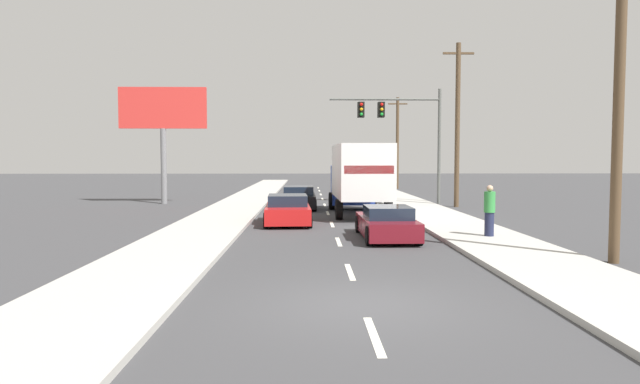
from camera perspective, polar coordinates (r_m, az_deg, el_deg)
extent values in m
plane|color=#3D3D3F|center=(35.64, 0.39, -1.10)|extent=(140.00, 140.00, 0.00)
cube|color=#B2AFA8|center=(31.25, 10.07, -1.66)|extent=(3.11, 80.00, 0.14)
cube|color=#B2AFA8|center=(30.90, -8.83, -1.71)|extent=(3.11, 80.00, 0.14)
cube|color=silver|center=(9.15, 5.59, -14.52)|extent=(0.14, 2.00, 0.01)
cube|color=silver|center=(13.97, 3.10, -8.20)|extent=(0.14, 2.00, 0.01)
cube|color=silver|center=(18.88, 1.93, -5.14)|extent=(0.14, 2.00, 0.01)
cube|color=silver|center=(23.83, 1.24, -3.35)|extent=(0.14, 2.00, 0.01)
cube|color=silver|center=(28.80, 0.80, -2.17)|extent=(0.14, 2.00, 0.01)
cube|color=silver|center=(33.77, 0.49, -1.34)|extent=(0.14, 2.00, 0.01)
cube|color=silver|center=(38.75, 0.25, -0.72)|extent=(0.14, 2.00, 0.01)
cube|color=silver|center=(43.74, 0.07, -0.25)|extent=(0.14, 2.00, 0.01)
cube|color=silver|center=(48.73, -0.07, 0.13)|extent=(0.14, 2.00, 0.01)
cube|color=silver|center=(53.72, -0.19, 0.44)|extent=(0.14, 2.00, 0.01)
cube|color=black|center=(31.27, -2.21, -0.85)|extent=(1.89, 4.53, 0.68)
cube|color=#192333|center=(30.93, -2.22, 0.17)|extent=(1.64, 2.07, 0.47)
cylinder|color=black|center=(32.99, -3.69, -0.91)|extent=(0.23, 0.64, 0.64)
cylinder|color=black|center=(32.98, -0.70, -0.91)|extent=(0.23, 0.64, 0.64)
cylinder|color=black|center=(29.60, -3.89, -1.41)|extent=(0.23, 0.64, 0.64)
cylinder|color=black|center=(29.59, -0.56, -1.41)|extent=(0.23, 0.64, 0.64)
cube|color=red|center=(24.04, -3.36, -2.18)|extent=(2.05, 4.30, 0.66)
cube|color=#192333|center=(24.00, -3.36, -0.84)|extent=(1.73, 2.15, 0.46)
cylinder|color=black|center=(25.62, -5.34, -2.18)|extent=(0.25, 0.65, 0.64)
cylinder|color=black|center=(25.63, -1.40, -2.16)|extent=(0.25, 0.65, 0.64)
cylinder|color=black|center=(22.51, -5.58, -2.96)|extent=(0.25, 0.65, 0.64)
cylinder|color=black|center=(22.51, -1.10, -2.94)|extent=(0.25, 0.65, 0.64)
cube|color=white|center=(26.85, 4.23, 2.16)|extent=(2.54, 6.07, 2.55)
cube|color=red|center=(23.88, 5.08, 2.30)|extent=(2.16, 0.09, 0.36)
cube|color=#1E389E|center=(30.79, 3.35, 0.74)|extent=(2.35, 1.92, 2.14)
cylinder|color=black|center=(30.75, 1.21, -0.92)|extent=(0.32, 0.97, 0.96)
cylinder|color=black|center=(30.99, 5.47, -0.91)|extent=(0.32, 0.97, 0.96)
cylinder|color=black|center=(25.64, 1.97, -1.80)|extent=(0.32, 0.97, 0.96)
cylinder|color=black|center=(25.92, 7.06, -1.77)|extent=(0.32, 0.97, 0.96)
cube|color=maroon|center=(19.76, 6.86, -3.49)|extent=(1.80, 4.36, 0.61)
cube|color=#192333|center=(19.40, 7.01, -2.09)|extent=(1.56, 1.92, 0.42)
cylinder|color=black|center=(21.26, 4.01, -3.32)|extent=(0.23, 0.64, 0.64)
cylinder|color=black|center=(21.49, 8.35, -3.28)|extent=(0.23, 0.64, 0.64)
cylinder|color=black|center=(18.07, 5.10, -4.53)|extent=(0.23, 0.64, 0.64)
cylinder|color=black|center=(18.34, 10.17, -4.45)|extent=(0.23, 0.64, 0.64)
cylinder|color=#595B56|center=(35.54, 12.19, 4.61)|extent=(0.20, 0.20, 7.18)
cylinder|color=#595B56|center=(35.09, 6.70, 9.47)|extent=(6.89, 0.14, 0.14)
cube|color=black|center=(35.00, 6.32, 8.42)|extent=(0.40, 0.56, 0.95)
sphere|color=red|center=(34.72, 6.39, 8.96)|extent=(0.20, 0.20, 0.20)
sphere|color=orange|center=(34.69, 6.39, 8.47)|extent=(0.20, 0.20, 0.20)
sphere|color=green|center=(34.67, 6.38, 7.97)|extent=(0.20, 0.20, 0.20)
cube|color=black|center=(34.85, 4.24, 8.46)|extent=(0.40, 0.56, 0.95)
sphere|color=red|center=(34.57, 4.29, 9.00)|extent=(0.20, 0.20, 0.20)
sphere|color=orange|center=(34.55, 4.29, 8.50)|extent=(0.20, 0.20, 0.20)
sphere|color=green|center=(34.52, 4.29, 8.00)|extent=(0.20, 0.20, 0.20)
cylinder|color=brown|center=(16.94, 28.47, 9.63)|extent=(0.28, 0.28, 9.54)
cylinder|color=brown|center=(33.32, 13.99, 6.66)|extent=(0.28, 0.28, 9.50)
cube|color=brown|center=(33.81, 14.09, 13.70)|extent=(1.80, 0.12, 0.12)
cylinder|color=brown|center=(52.46, 7.98, 5.00)|extent=(0.28, 0.28, 8.54)
cube|color=brown|center=(52.69, 8.02, 8.99)|extent=(1.80, 0.12, 0.12)
cylinder|color=slate|center=(35.94, -15.82, 2.57)|extent=(0.36, 0.36, 4.71)
cube|color=red|center=(36.08, -15.91, 8.35)|extent=(5.44, 0.20, 2.56)
cylinder|color=#1E233F|center=(20.10, 17.05, -3.19)|extent=(0.32, 0.32, 0.83)
cylinder|color=#338C3F|center=(20.03, 17.09, -0.99)|extent=(0.38, 0.38, 0.72)
sphere|color=tan|center=(20.00, 17.11, 0.36)|extent=(0.22, 0.22, 0.22)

